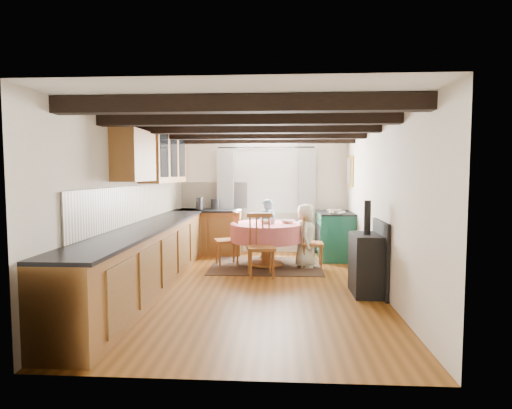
# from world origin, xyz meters

# --- Properties ---
(floor) EXTENTS (3.60, 5.50, 0.00)m
(floor) POSITION_xyz_m (0.00, 0.00, 0.00)
(floor) COLOR brown
(floor) RESTS_ON ground
(ceiling) EXTENTS (3.60, 5.50, 0.00)m
(ceiling) POSITION_xyz_m (0.00, 0.00, 2.40)
(ceiling) COLOR white
(ceiling) RESTS_ON ground
(wall_back) EXTENTS (3.60, 0.00, 2.40)m
(wall_back) POSITION_xyz_m (0.00, 2.75, 1.20)
(wall_back) COLOR silver
(wall_back) RESTS_ON ground
(wall_front) EXTENTS (3.60, 0.00, 2.40)m
(wall_front) POSITION_xyz_m (0.00, -2.75, 1.20)
(wall_front) COLOR silver
(wall_front) RESTS_ON ground
(wall_left) EXTENTS (0.00, 5.50, 2.40)m
(wall_left) POSITION_xyz_m (-1.80, 0.00, 1.20)
(wall_left) COLOR silver
(wall_left) RESTS_ON ground
(wall_right) EXTENTS (0.00, 5.50, 2.40)m
(wall_right) POSITION_xyz_m (1.80, 0.00, 1.20)
(wall_right) COLOR silver
(wall_right) RESTS_ON ground
(beam_a) EXTENTS (3.60, 0.16, 0.16)m
(beam_a) POSITION_xyz_m (0.00, -2.00, 2.31)
(beam_a) COLOR black
(beam_a) RESTS_ON ceiling
(beam_b) EXTENTS (3.60, 0.16, 0.16)m
(beam_b) POSITION_xyz_m (0.00, -1.00, 2.31)
(beam_b) COLOR black
(beam_b) RESTS_ON ceiling
(beam_c) EXTENTS (3.60, 0.16, 0.16)m
(beam_c) POSITION_xyz_m (0.00, 0.00, 2.31)
(beam_c) COLOR black
(beam_c) RESTS_ON ceiling
(beam_d) EXTENTS (3.60, 0.16, 0.16)m
(beam_d) POSITION_xyz_m (0.00, 1.00, 2.31)
(beam_d) COLOR black
(beam_d) RESTS_ON ceiling
(beam_e) EXTENTS (3.60, 0.16, 0.16)m
(beam_e) POSITION_xyz_m (0.00, 2.00, 2.31)
(beam_e) COLOR black
(beam_e) RESTS_ON ceiling
(splash_left) EXTENTS (0.02, 4.50, 0.55)m
(splash_left) POSITION_xyz_m (-1.78, 0.30, 1.20)
(splash_left) COLOR beige
(splash_left) RESTS_ON wall_left
(splash_back) EXTENTS (1.40, 0.02, 0.55)m
(splash_back) POSITION_xyz_m (-1.00, 2.73, 1.20)
(splash_back) COLOR beige
(splash_back) RESTS_ON wall_back
(base_cabinet_left) EXTENTS (0.60, 5.30, 0.88)m
(base_cabinet_left) POSITION_xyz_m (-1.50, 0.00, 0.44)
(base_cabinet_left) COLOR brown
(base_cabinet_left) RESTS_ON floor
(base_cabinet_back) EXTENTS (1.30, 0.60, 0.88)m
(base_cabinet_back) POSITION_xyz_m (-1.05, 2.45, 0.44)
(base_cabinet_back) COLOR brown
(base_cabinet_back) RESTS_ON floor
(worktop_left) EXTENTS (0.64, 5.30, 0.04)m
(worktop_left) POSITION_xyz_m (-1.48, 0.00, 0.90)
(worktop_left) COLOR black
(worktop_left) RESTS_ON base_cabinet_left
(worktop_back) EXTENTS (1.30, 0.64, 0.04)m
(worktop_back) POSITION_xyz_m (-1.05, 2.43, 0.90)
(worktop_back) COLOR black
(worktop_back) RESTS_ON base_cabinet_back
(wall_cabinet_glass) EXTENTS (0.34, 1.80, 0.90)m
(wall_cabinet_glass) POSITION_xyz_m (-1.63, 1.20, 1.95)
(wall_cabinet_glass) COLOR brown
(wall_cabinet_glass) RESTS_ON wall_left
(wall_cabinet_solid) EXTENTS (0.34, 0.90, 0.70)m
(wall_cabinet_solid) POSITION_xyz_m (-1.63, -0.30, 1.90)
(wall_cabinet_solid) COLOR brown
(wall_cabinet_solid) RESTS_ON wall_left
(window_frame) EXTENTS (1.34, 0.03, 1.54)m
(window_frame) POSITION_xyz_m (0.10, 2.73, 1.60)
(window_frame) COLOR white
(window_frame) RESTS_ON wall_back
(window_pane) EXTENTS (1.20, 0.01, 1.40)m
(window_pane) POSITION_xyz_m (0.10, 2.74, 1.60)
(window_pane) COLOR white
(window_pane) RESTS_ON wall_back
(curtain_left) EXTENTS (0.35, 0.10, 2.10)m
(curtain_left) POSITION_xyz_m (-0.75, 2.65, 1.10)
(curtain_left) COLOR #A0A0A0
(curtain_left) RESTS_ON wall_back
(curtain_right) EXTENTS (0.35, 0.10, 2.10)m
(curtain_right) POSITION_xyz_m (0.95, 2.65, 1.10)
(curtain_right) COLOR #A0A0A0
(curtain_right) RESTS_ON wall_back
(curtain_rod) EXTENTS (2.00, 0.03, 0.03)m
(curtain_rod) POSITION_xyz_m (0.10, 2.65, 2.20)
(curtain_rod) COLOR black
(curtain_rod) RESTS_ON wall_back
(wall_picture) EXTENTS (0.04, 0.50, 0.60)m
(wall_picture) POSITION_xyz_m (1.77, 2.30, 1.70)
(wall_picture) COLOR gold
(wall_picture) RESTS_ON wall_right
(wall_plate) EXTENTS (0.30, 0.02, 0.30)m
(wall_plate) POSITION_xyz_m (1.05, 2.72, 1.70)
(wall_plate) COLOR silver
(wall_plate) RESTS_ON wall_back
(rug) EXTENTS (1.95, 1.52, 0.01)m
(rug) POSITION_xyz_m (0.15, 1.36, 0.01)
(rug) COLOR #3D281D
(rug) RESTS_ON floor
(dining_table) EXTENTS (1.27, 1.27, 0.77)m
(dining_table) POSITION_xyz_m (0.15, 1.36, 0.38)
(dining_table) COLOR #B55448
(dining_table) RESTS_ON floor
(chair_near) EXTENTS (0.51, 0.52, 1.02)m
(chair_near) POSITION_xyz_m (0.09, 0.58, 0.51)
(chair_near) COLOR brown
(chair_near) RESTS_ON floor
(chair_left) EXTENTS (0.54, 0.53, 0.98)m
(chair_left) POSITION_xyz_m (-0.56, 1.36, 0.49)
(chair_left) COLOR brown
(chair_left) RESTS_ON floor
(chair_right) EXTENTS (0.41, 0.40, 0.91)m
(chair_right) POSITION_xyz_m (0.97, 1.31, 0.46)
(chair_right) COLOR brown
(chair_right) RESTS_ON floor
(aga_range) EXTENTS (0.65, 1.01, 0.93)m
(aga_range) POSITION_xyz_m (1.47, 2.11, 0.46)
(aga_range) COLOR #134B3A
(aga_range) RESTS_ON floor
(cast_iron_stove) EXTENTS (0.39, 0.65, 1.29)m
(cast_iron_stove) POSITION_xyz_m (1.58, -0.28, 0.65)
(cast_iron_stove) COLOR black
(cast_iron_stove) RESTS_ON floor
(child_far) EXTENTS (0.48, 0.37, 1.16)m
(child_far) POSITION_xyz_m (0.14, 2.08, 0.58)
(child_far) COLOR #426273
(child_far) RESTS_ON floor
(child_right) EXTENTS (0.41, 0.58, 1.13)m
(child_right) POSITION_xyz_m (0.85, 1.31, 0.56)
(child_right) COLOR beige
(child_right) RESTS_ON floor
(bowl_a) EXTENTS (0.33, 0.33, 0.06)m
(bowl_a) POSITION_xyz_m (0.53, 1.44, 0.80)
(bowl_a) COLOR silver
(bowl_a) RESTS_ON dining_table
(bowl_b) EXTENTS (0.27, 0.27, 0.07)m
(bowl_b) POSITION_xyz_m (0.14, 1.37, 0.80)
(bowl_b) COLOR silver
(bowl_b) RESTS_ON dining_table
(cup) EXTENTS (0.13, 0.13, 0.09)m
(cup) POSITION_xyz_m (0.27, 1.35, 0.81)
(cup) COLOR silver
(cup) RESTS_ON dining_table
(canister_tall) EXTENTS (0.15, 0.15, 0.25)m
(canister_tall) POSITION_xyz_m (-1.25, 2.39, 1.05)
(canister_tall) COLOR #262628
(canister_tall) RESTS_ON worktop_back
(canister_wide) EXTENTS (0.19, 0.19, 0.21)m
(canister_wide) POSITION_xyz_m (-0.95, 2.57, 1.03)
(canister_wide) COLOR #262628
(canister_wide) RESTS_ON worktop_back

